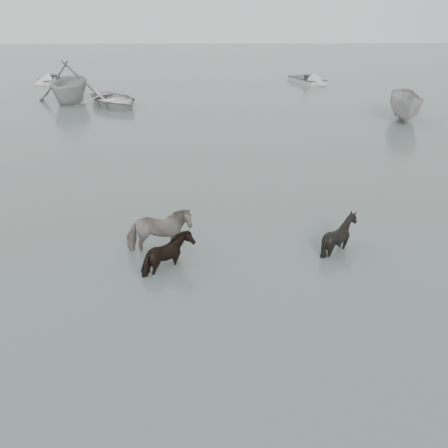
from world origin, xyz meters
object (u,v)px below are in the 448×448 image
at_px(rowboat_lead, 114,98).
at_px(pony_pinto, 159,226).
at_px(pony_dark, 168,248).
at_px(pony_black, 340,227).

bearing_deg(rowboat_lead, pony_pinto, -110.22).
relative_size(pony_pinto, pony_dark, 1.45).
bearing_deg(pony_pinto, pony_dark, -167.69).
relative_size(pony_dark, rowboat_lead, 0.26).
bearing_deg(pony_dark, rowboat_lead, 33.54).
distance_m(pony_dark, pony_black, 5.06).
xyz_separation_m(pony_pinto, rowboat_lead, (-5.26, 21.32, -0.28)).
bearing_deg(pony_black, pony_pinto, 89.60).
xyz_separation_m(pony_pinto, pony_dark, (0.37, -1.08, -0.15)).
bearing_deg(pony_dark, pony_black, -57.56).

